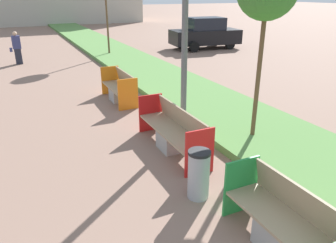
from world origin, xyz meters
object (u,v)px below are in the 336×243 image
Objects in this scene: bench_red_frame at (173,133)px; parked_car_distant at (205,33)px; bench_green_frame at (284,226)px; litter_bin at (199,174)px; pedestrian_walking at (17,48)px; bench_orange_frame at (120,90)px.

parked_car_distant is at bearing 55.87° from bench_red_frame.
parked_car_distant reaches higher than bench_green_frame.
litter_bin is at bearing -114.81° from parked_car_distant.
pedestrian_walking is (-2.70, 14.98, 0.42)m from bench_green_frame.
pedestrian_walking is (-2.70, 7.68, 0.42)m from bench_orange_frame.
litter_bin is 0.56× the size of pedestrian_walking.
bench_orange_frame is 2.20× the size of litter_bin.
pedestrian_walking reaches higher than bench_green_frame.
bench_red_frame is 14.16m from parked_car_distant.
bench_green_frame is at bearing -74.68° from litter_bin.
pedestrian_walking is 0.35× the size of parked_car_distant.
bench_red_frame is at bearing -89.90° from bench_orange_frame.
bench_orange_frame is (0.00, 7.30, 0.00)m from bench_green_frame.
bench_red_frame is 1.59× the size of pedestrian_walking.
parked_car_distant is at bearing 0.71° from pedestrian_walking.
bench_red_frame is at bearing -76.83° from pedestrian_walking.
litter_bin is at bearing -103.21° from bench_red_frame.
bench_green_frame is 2.16× the size of litter_bin.
litter_bin is at bearing 105.32° from bench_green_frame.
bench_red_frame is at bearing 89.88° from bench_green_frame.
litter_bin is 0.20× the size of parked_car_distant.
parked_car_distant is (8.38, 13.56, 0.47)m from litter_bin.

